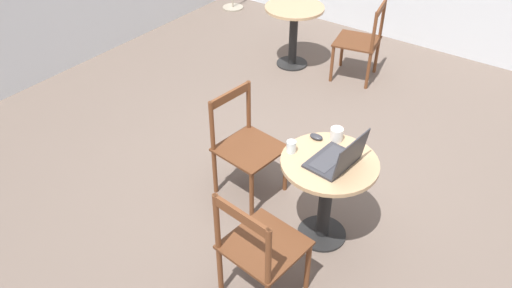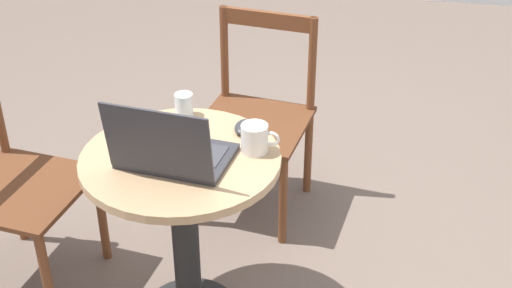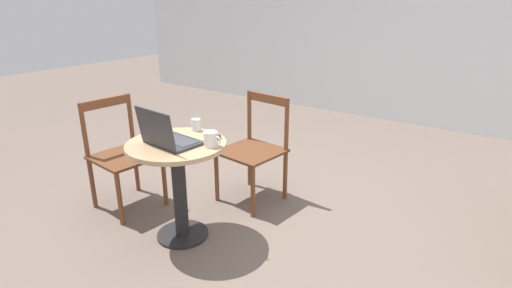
% 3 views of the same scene
% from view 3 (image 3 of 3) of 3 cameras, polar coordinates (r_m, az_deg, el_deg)
% --- Properties ---
extents(ground_plane, '(16.00, 16.00, 0.00)m').
position_cam_3_polar(ground_plane, '(3.15, 0.82, -10.64)').
color(ground_plane, '#66564C').
extents(wall_back, '(9.40, 0.06, 2.70)m').
position_cam_3_polar(wall_back, '(5.68, 20.54, 16.33)').
color(wall_back, silver).
rests_on(wall_back, ground_plane).
extents(cafe_table_near, '(0.67, 0.67, 0.71)m').
position_cam_3_polar(cafe_table_near, '(2.76, -11.07, -3.59)').
color(cafe_table_near, black).
rests_on(cafe_table_near, ground_plane).
extents(chair_near_left, '(0.50, 0.50, 0.87)m').
position_cam_3_polar(chair_near_left, '(3.34, -18.57, -1.43)').
color(chair_near_left, brown).
rests_on(chair_near_left, ground_plane).
extents(chair_near_back, '(0.50, 0.50, 0.87)m').
position_cam_3_polar(chair_near_back, '(3.28, -0.19, -0.75)').
color(chair_near_back, brown).
rests_on(chair_near_back, ground_plane).
extents(laptop, '(0.37, 0.31, 0.26)m').
position_cam_3_polar(laptop, '(2.64, -12.45, 0.93)').
color(laptop, '#2D2D33').
rests_on(laptop, cafe_table_near).
extents(mouse, '(0.06, 0.10, 0.03)m').
position_cam_3_polar(mouse, '(2.71, -5.83, 1.01)').
color(mouse, '#2D2D33').
rests_on(mouse, cafe_table_near).
extents(mug, '(0.13, 0.09, 0.10)m').
position_cam_3_polar(mug, '(2.57, -6.47, 0.70)').
color(mug, silver).
rests_on(mug, cafe_table_near).
extents(drinking_glass, '(0.07, 0.07, 0.09)m').
position_cam_3_polar(drinking_glass, '(2.90, -8.54, 2.73)').
color(drinking_glass, silver).
rests_on(drinking_glass, cafe_table_near).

